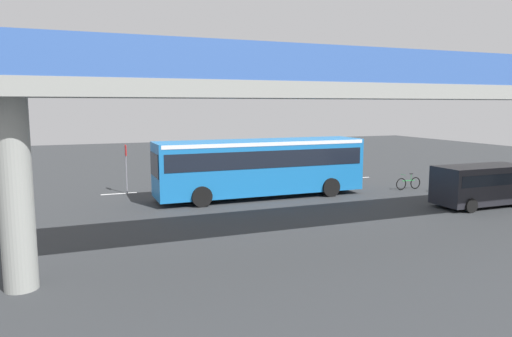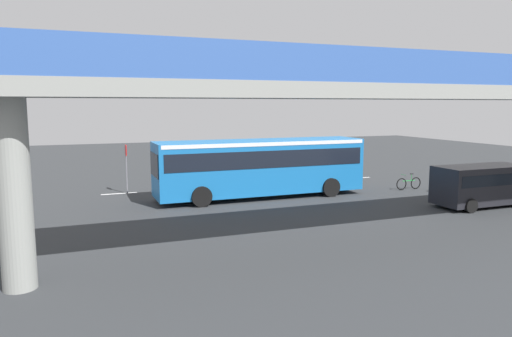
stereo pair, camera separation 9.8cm
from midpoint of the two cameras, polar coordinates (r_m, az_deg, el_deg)
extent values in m
plane|color=#2D3033|center=(27.33, 1.48, -2.97)|extent=(80.00, 80.00, 0.00)
cube|color=#196BB7|center=(25.88, 0.68, 0.28)|extent=(11.50, 2.55, 2.86)
cube|color=black|center=(25.82, 0.68, 1.41)|extent=(11.04, 2.59, 0.90)
cube|color=white|center=(25.75, 0.68, 3.18)|extent=(11.27, 2.58, 0.20)
cube|color=black|center=(24.30, -12.04, 0.44)|extent=(0.04, 2.24, 1.20)
cylinder|color=black|center=(23.74, -6.45, -3.38)|extent=(1.04, 0.30, 1.04)
cylinder|color=black|center=(26.17, -7.88, -2.37)|extent=(1.04, 0.30, 1.04)
cylinder|color=black|center=(26.54, 9.11, -2.25)|extent=(1.04, 0.30, 1.04)
cylinder|color=black|center=(28.74, 6.54, -1.44)|extent=(1.04, 0.30, 1.04)
cube|color=black|center=(26.18, 25.56, -1.72)|extent=(4.80, 1.95, 1.86)
cube|color=black|center=(26.13, 25.61, -0.95)|extent=(4.42, 1.98, 0.56)
cylinder|color=black|center=(24.52, 24.57, -4.11)|extent=(0.68, 0.22, 0.68)
cylinder|color=black|center=(25.89, 21.48, -3.35)|extent=(0.68, 0.22, 0.68)
cylinder|color=black|center=(28.11, 26.25, -2.77)|extent=(0.68, 0.22, 0.68)
torus|color=black|center=(29.50, 21.26, -2.00)|extent=(0.72, 0.06, 0.72)
torus|color=black|center=(30.22, 22.73, -1.85)|extent=(0.72, 0.06, 0.72)
cube|color=red|center=(29.83, 22.02, -1.58)|extent=(0.89, 0.04, 0.04)
cylinder|color=red|center=(29.93, 22.30, -1.18)|extent=(0.03, 0.03, 0.40)
cube|color=black|center=(29.90, 22.32, -0.80)|extent=(0.20, 0.08, 0.04)
cylinder|color=red|center=(29.50, 21.49, -0.93)|extent=(0.02, 0.44, 0.02)
torus|color=black|center=(27.89, 22.58, -2.60)|extent=(0.72, 0.06, 0.72)
torus|color=black|center=(28.62, 24.10, -2.43)|extent=(0.72, 0.06, 0.72)
cube|color=black|center=(28.22, 23.37, -2.16)|extent=(0.89, 0.04, 0.04)
cylinder|color=black|center=(28.32, 23.66, -1.73)|extent=(0.03, 0.03, 0.40)
cube|color=black|center=(28.29, 23.68, -1.33)|extent=(0.20, 0.08, 0.04)
cylinder|color=black|center=(27.89, 22.82, -1.47)|extent=(0.02, 0.44, 0.02)
torus|color=black|center=(29.53, 17.21, -1.81)|extent=(0.72, 0.06, 0.72)
torus|color=black|center=(30.19, 18.78, -1.67)|extent=(0.72, 0.06, 0.72)
cube|color=green|center=(29.83, 18.02, -1.40)|extent=(0.89, 0.04, 0.04)
cylinder|color=green|center=(29.92, 18.32, -1.00)|extent=(0.03, 0.03, 0.40)
cube|color=black|center=(29.89, 18.33, -0.62)|extent=(0.20, 0.08, 0.04)
cylinder|color=green|center=(29.52, 17.45, -0.74)|extent=(0.02, 0.44, 0.02)
cylinder|color=slate|center=(27.96, -15.25, -0.10)|extent=(0.08, 0.08, 2.80)
cube|color=red|center=(27.84, -15.33, 2.15)|extent=(0.04, 0.60, 0.60)
cube|color=silver|center=(33.63, 12.19, -1.13)|extent=(2.00, 0.20, 0.01)
cube|color=silver|center=(31.62, 6.12, -1.55)|extent=(2.00, 0.20, 0.01)
cube|color=silver|center=(30.02, -0.68, -2.00)|extent=(2.00, 0.20, 0.01)
cube|color=silver|center=(28.88, -8.14, -2.47)|extent=(2.00, 0.20, 0.01)
cube|color=silver|center=(28.26, -16.07, -2.91)|extent=(2.00, 0.20, 0.01)
cylinder|color=gray|center=(14.33, -26.95, -2.92)|extent=(0.90, 0.90, 5.26)
cube|color=gray|center=(17.47, 15.42, 8.89)|extent=(25.77, 2.60, 0.50)
cube|color=#3359A5|center=(18.53, 13.16, 11.36)|extent=(25.77, 0.08, 1.10)
cube|color=#3359A5|center=(16.53, 18.15, 11.65)|extent=(25.77, 0.08, 1.10)
camera|label=1|loc=(0.05, -89.89, 0.01)|focal=33.20mm
camera|label=2|loc=(0.05, 90.11, -0.01)|focal=33.20mm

